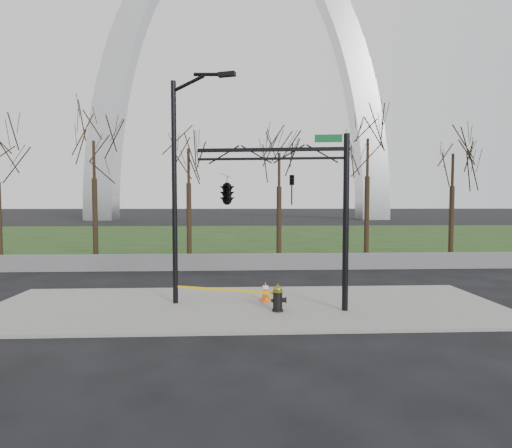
{
  "coord_description": "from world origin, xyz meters",
  "views": [
    {
      "loc": [
        -0.32,
        -14.07,
        3.71
      ],
      "look_at": [
        0.41,
        2.0,
        2.87
      ],
      "focal_mm": 28.16,
      "sensor_mm": 36.0,
      "label": 1
    }
  ],
  "objects_px": {
    "fire_hydrant": "(278,299)",
    "traffic_cone": "(265,291)",
    "street_light": "(180,175)",
    "traffic_signal_mast": "(249,190)"
  },
  "relations": [
    {
      "from": "traffic_cone",
      "to": "traffic_signal_mast",
      "type": "relative_size",
      "value": 0.12
    },
    {
      "from": "street_light",
      "to": "traffic_signal_mast",
      "type": "bearing_deg",
      "value": 1.77
    },
    {
      "from": "fire_hydrant",
      "to": "traffic_cone",
      "type": "height_order",
      "value": "fire_hydrant"
    },
    {
      "from": "traffic_cone",
      "to": "street_light",
      "type": "bearing_deg",
      "value": -176.17
    },
    {
      "from": "fire_hydrant",
      "to": "street_light",
      "type": "xyz_separation_m",
      "value": [
        -3.38,
        1.2,
        4.17
      ]
    },
    {
      "from": "traffic_cone",
      "to": "fire_hydrant",
      "type": "bearing_deg",
      "value": -76.92
    },
    {
      "from": "fire_hydrant",
      "to": "traffic_cone",
      "type": "relative_size",
      "value": 1.26
    },
    {
      "from": "fire_hydrant",
      "to": "street_light",
      "type": "relative_size",
      "value": 0.11
    },
    {
      "from": "street_light",
      "to": "traffic_signal_mast",
      "type": "xyz_separation_m",
      "value": [
        2.43,
        -0.74,
        -0.55
      ]
    },
    {
      "from": "traffic_cone",
      "to": "traffic_signal_mast",
      "type": "height_order",
      "value": "traffic_signal_mast"
    }
  ]
}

